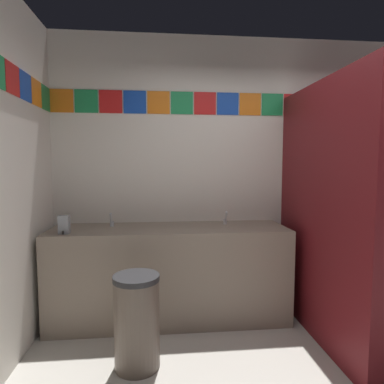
# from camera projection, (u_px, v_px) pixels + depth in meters

# --- Properties ---
(wall_back) EXTENTS (4.26, 0.09, 2.80)m
(wall_back) POSITION_uv_depth(u_px,v_px,m) (259.00, 173.00, 3.49)
(wall_back) COLOR silver
(wall_back) RESTS_ON ground_plane
(vanity_counter) EXTENTS (2.23, 0.62, 0.89)m
(vanity_counter) POSITION_uv_depth(u_px,v_px,m) (170.00, 272.00, 3.13)
(vanity_counter) COLOR gray
(vanity_counter) RESTS_ON ground_plane
(faucet_left) EXTENTS (0.04, 0.10, 0.14)m
(faucet_left) POSITION_uv_depth(u_px,v_px,m) (112.00, 221.00, 3.12)
(faucet_left) COLOR silver
(faucet_left) RESTS_ON vanity_counter
(faucet_right) EXTENTS (0.04, 0.10, 0.14)m
(faucet_right) POSITION_uv_depth(u_px,v_px,m) (226.00, 219.00, 3.23)
(faucet_right) COLOR silver
(faucet_right) RESTS_ON vanity_counter
(soap_dispenser) EXTENTS (0.09, 0.09, 0.16)m
(soap_dispenser) POSITION_uv_depth(u_px,v_px,m) (64.00, 225.00, 2.81)
(soap_dispenser) COLOR gray
(soap_dispenser) RESTS_ON vanity_counter
(stall_divider) EXTENTS (0.92, 1.53, 2.18)m
(stall_divider) POSITION_uv_depth(u_px,v_px,m) (353.00, 217.00, 2.50)
(stall_divider) COLOR maroon
(stall_divider) RESTS_ON ground_plane
(toilet) EXTENTS (0.39, 0.49, 0.74)m
(toilet) POSITION_uv_depth(u_px,v_px,m) (350.00, 288.00, 3.14)
(toilet) COLOR white
(toilet) RESTS_ON ground_plane
(trash_bin) EXTENTS (0.34, 0.34, 0.69)m
(trash_bin) POSITION_uv_depth(u_px,v_px,m) (137.00, 321.00, 2.38)
(trash_bin) COLOR brown
(trash_bin) RESTS_ON ground_plane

